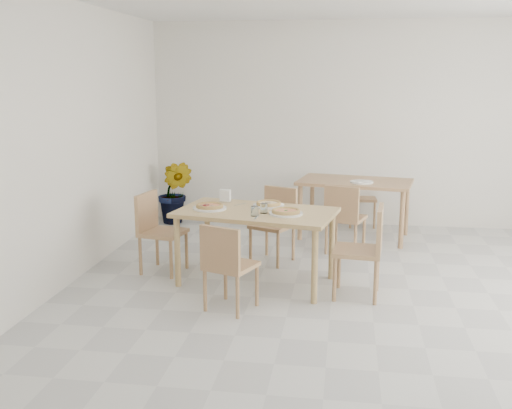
# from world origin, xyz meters

# --- Properties ---
(main_table) EXTENTS (1.67, 1.14, 0.75)m
(main_table) POSITION_xyz_m (-1.15, 0.86, 0.67)
(main_table) COLOR tan
(main_table) RESTS_ON ground
(chair_south) EXTENTS (0.51, 0.51, 0.80)m
(chair_south) POSITION_xyz_m (-1.29, 0.06, 0.46)
(chair_south) COLOR tan
(chair_south) RESTS_ON ground
(chair_north) EXTENTS (0.54, 0.54, 0.83)m
(chair_north) POSITION_xyz_m (-1.04, 1.64, 0.48)
(chair_north) COLOR tan
(chair_north) RESTS_ON ground
(chair_west) EXTENTS (0.49, 0.49, 0.85)m
(chair_west) POSITION_xyz_m (-2.25, 1.06, 0.49)
(chair_west) COLOR tan
(chair_west) RESTS_ON ground
(chair_east) EXTENTS (0.47, 0.47, 0.88)m
(chair_east) POSITION_xyz_m (-0.06, 0.61, 0.51)
(chair_east) COLOR tan
(chair_east) RESTS_ON ground
(plate_margherita) EXTENTS (0.33, 0.33, 0.02)m
(plate_margherita) POSITION_xyz_m (-0.84, 0.73, 0.76)
(plate_margherita) COLOR white
(plate_margherita) RESTS_ON main_table
(plate_mushroom) EXTENTS (0.32, 0.32, 0.02)m
(plate_mushroom) POSITION_xyz_m (-1.05, 1.07, 0.76)
(plate_mushroom) COLOR white
(plate_mushroom) RESTS_ON main_table
(plate_pepperoni) EXTENTS (0.34, 0.34, 0.02)m
(plate_pepperoni) POSITION_xyz_m (-1.62, 0.86, 0.76)
(plate_pepperoni) COLOR white
(plate_pepperoni) RESTS_ON main_table
(pizza_margherita) EXTENTS (0.35, 0.35, 0.03)m
(pizza_margherita) POSITION_xyz_m (-0.84, 0.73, 0.78)
(pizza_margherita) COLOR #DCB767
(pizza_margherita) RESTS_ON plate_margherita
(pizza_mushroom) EXTENTS (0.34, 0.34, 0.03)m
(pizza_mushroom) POSITION_xyz_m (-1.05, 1.07, 0.78)
(pizza_mushroom) COLOR #DCB767
(pizza_mushroom) RESTS_ON plate_mushroom
(pizza_pepperoni) EXTENTS (0.28, 0.28, 0.03)m
(pizza_pepperoni) POSITION_xyz_m (-1.62, 0.86, 0.78)
(pizza_pepperoni) COLOR #DCB767
(pizza_pepperoni) RESTS_ON plate_pepperoni
(tumbler_a) EXTENTS (0.07, 0.07, 0.09)m
(tumbler_a) POSITION_xyz_m (-1.12, 0.62, 0.80)
(tumbler_a) COLOR white
(tumbler_a) RESTS_ON main_table
(tumbler_b) EXTENTS (0.07, 0.07, 0.09)m
(tumbler_b) POSITION_xyz_m (-1.05, 0.75, 0.80)
(tumbler_b) COLOR white
(tumbler_b) RESTS_ON main_table
(napkin_holder) EXTENTS (0.13, 0.08, 0.14)m
(napkin_holder) POSITION_xyz_m (-1.53, 1.19, 0.82)
(napkin_holder) COLOR silver
(napkin_holder) RESTS_ON main_table
(fork_a) EXTENTS (0.03, 0.19, 0.01)m
(fork_a) POSITION_xyz_m (-1.09, 0.56, 0.75)
(fork_a) COLOR silver
(fork_a) RESTS_ON main_table
(fork_b) EXTENTS (0.11, 0.16, 0.01)m
(fork_b) POSITION_xyz_m (-1.35, 1.10, 0.75)
(fork_b) COLOR silver
(fork_b) RESTS_ON main_table
(second_table) EXTENTS (1.52, 1.04, 0.75)m
(second_table) POSITION_xyz_m (-0.15, 2.76, 0.66)
(second_table) COLOR tan
(second_table) RESTS_ON ground
(chair_back_s) EXTENTS (0.51, 0.51, 0.83)m
(chair_back_s) POSITION_xyz_m (-0.28, 1.98, 0.48)
(chair_back_s) COLOR tan
(chair_back_s) RESTS_ON ground
(chair_back_n) EXTENTS (0.41, 0.41, 0.77)m
(chair_back_n) POSITION_xyz_m (-0.05, 3.47, 0.45)
(chair_back_n) COLOR tan
(chair_back_n) RESTS_ON ground
(plate_empty) EXTENTS (0.29, 0.29, 0.02)m
(plate_empty) POSITION_xyz_m (-0.07, 2.61, 0.76)
(plate_empty) COLOR white
(plate_empty) RESTS_ON second_table
(potted_plant) EXTENTS (0.53, 0.44, 0.90)m
(potted_plant) POSITION_xyz_m (-2.65, 3.15, 0.45)
(potted_plant) COLOR #206B20
(potted_plant) RESTS_ON ground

